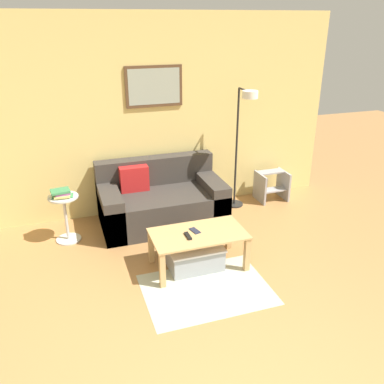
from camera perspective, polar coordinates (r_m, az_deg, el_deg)
wall_back at (r=5.31m, az=-8.74°, el=10.16°), size 5.60×0.09×2.55m
area_rug at (r=4.10m, az=2.03°, el=-13.47°), size 1.22×0.90×0.01m
couch at (r=5.24m, az=-4.39°, el=-1.34°), size 1.56×0.88×0.79m
coffee_table at (r=4.27m, az=0.89°, el=-6.60°), size 0.99×0.55×0.40m
storage_bin at (r=4.37m, az=0.29°, el=-8.91°), size 0.58×0.44×0.25m
floor_lamp at (r=5.31m, az=7.20°, el=8.39°), size 0.25×0.54×1.65m
side_table at (r=4.99m, az=-17.34°, el=-2.99°), size 0.35×0.35×0.57m
book_stack at (r=4.87m, az=-17.83°, el=-0.18°), size 0.26×0.19×0.09m
remote_control at (r=4.16m, az=-0.57°, el=-6.18°), size 0.04×0.15×0.02m
cell_phone at (r=4.27m, az=0.40°, el=-5.44°), size 0.10×0.15×0.01m
step_stool at (r=6.01m, az=11.13°, el=0.99°), size 0.42×0.36×0.42m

